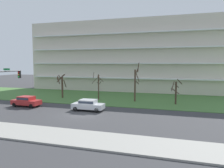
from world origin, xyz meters
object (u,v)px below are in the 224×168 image
object	(u,v)px
tree_far_left	(62,85)
sedan_red_center_left	(26,101)
tree_right	(176,92)
sedan_silver_near_left	(88,105)
traffic_signal_mast	(0,84)
tree_left	(98,85)
tree_center	(135,83)

from	to	relation	value
tree_far_left	sedan_red_center_left	world-z (taller)	tree_far_left
tree_right	sedan_silver_near_left	distance (m)	14.10
tree_far_left	sedan_red_center_left	size ratio (longest dim) A/B	1.01
tree_far_left	traffic_signal_mast	bearing A→B (deg)	-85.67
tree_far_left	tree_left	size ratio (longest dim) A/B	0.91
tree_far_left	tree_right	distance (m)	20.61
tree_far_left	sedan_silver_near_left	world-z (taller)	tree_far_left
tree_center	tree_right	xyz separation A→B (m)	(6.60, -0.80, -1.08)
tree_left	sedan_silver_near_left	xyz separation A→B (m)	(1.68, -8.51, -1.80)
tree_right	sedan_red_center_left	world-z (taller)	tree_right
tree_far_left	tree_right	bearing A→B (deg)	-1.96
tree_center	tree_right	bearing A→B (deg)	-6.95
tree_center	sedan_red_center_left	world-z (taller)	tree_center
tree_right	sedan_silver_near_left	xyz separation A→B (m)	(-11.56, -7.97, -1.24)
tree_center	sedan_red_center_left	xyz separation A→B (m)	(-15.11, -8.78, -2.32)
traffic_signal_mast	tree_far_left	bearing A→B (deg)	94.33
sedan_red_center_left	traffic_signal_mast	world-z (taller)	traffic_signal_mast
tree_left	sedan_red_center_left	bearing A→B (deg)	-134.83
tree_left	traffic_signal_mast	bearing A→B (deg)	-111.40
tree_far_left	sedan_silver_near_left	distance (m)	12.63
tree_center	tree_left	bearing A→B (deg)	-177.72
sedan_silver_near_left	traffic_signal_mast	size ratio (longest dim) A/B	0.74
tree_right	sedan_red_center_left	size ratio (longest dim) A/B	0.93
tree_far_left	tree_left	world-z (taller)	tree_left
tree_far_left	tree_center	distance (m)	14.02
tree_left	sedan_silver_near_left	world-z (taller)	tree_left
tree_left	sedan_silver_near_left	bearing A→B (deg)	-78.84
sedan_red_center_left	traffic_signal_mast	bearing A→B (deg)	109.59
tree_far_left	tree_center	size ratio (longest dim) A/B	0.68
traffic_signal_mast	tree_left	bearing A→B (deg)	68.60
tree_far_left	traffic_signal_mast	xyz separation A→B (m)	(1.20, -15.87, 1.63)
traffic_signal_mast	tree_right	bearing A→B (deg)	38.02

